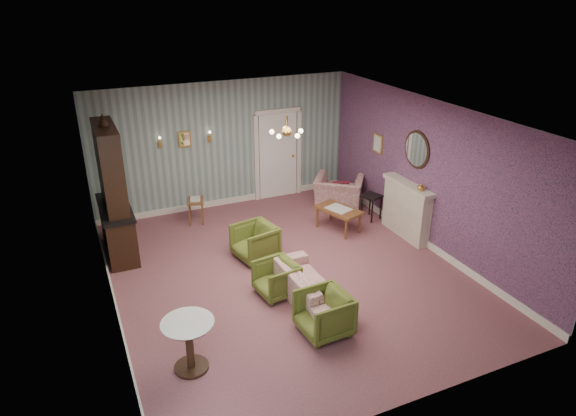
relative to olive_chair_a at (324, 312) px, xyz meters
name	(u,v)px	position (x,y,z in m)	size (l,w,h in m)	color
floor	(287,273)	(0.20, 1.79, -0.37)	(7.00, 7.00, 0.00)	#854D55
ceiling	(287,116)	(0.20, 1.79, 2.53)	(7.00, 7.00, 0.00)	white
wall_back	(224,145)	(0.20, 5.29, 1.08)	(6.00, 6.00, 0.00)	slate
wall_front	(412,309)	(0.20, -1.71, 1.08)	(6.00, 6.00, 0.00)	slate
wall_left	(103,232)	(-2.80, 1.79, 1.08)	(7.00, 7.00, 0.00)	slate
wall_right	(429,175)	(3.20, 1.79, 1.08)	(7.00, 7.00, 0.00)	slate
wall_right_floral	(428,175)	(3.18, 1.79, 1.08)	(7.00, 7.00, 0.00)	#AA5579
door	(278,154)	(1.50, 5.25, 0.71)	(1.12, 0.12, 2.16)	white
olive_chair_a	(324,312)	(0.00, 0.00, 0.00)	(0.72, 0.67, 0.74)	#566122
olive_chair_b	(276,277)	(-0.24, 1.25, -0.04)	(0.64, 0.60, 0.66)	#566122
olive_chair_c	(255,240)	(-0.12, 2.57, 0.00)	(0.72, 0.68, 0.74)	#566122
sofa_chintz	(309,280)	(0.20, 0.89, 0.00)	(1.87, 0.55, 0.73)	#963C4D
wingback_chair	(339,187)	(2.56, 4.11, 0.11)	(1.09, 0.71, 0.95)	#963C4D
dresser	(112,188)	(-2.45, 3.85, 0.98)	(0.56, 1.62, 2.70)	black
fireplace	(406,210)	(3.06, 2.19, 0.21)	(0.30, 1.40, 1.16)	beige
mantel_vase	(421,187)	(3.04, 1.79, 0.87)	(0.15, 0.15, 0.15)	gold
oval_mirror	(417,150)	(3.16, 2.19, 1.48)	(0.04, 0.76, 0.84)	white
framed_print	(378,144)	(3.17, 3.54, 1.23)	(0.04, 0.34, 0.42)	gold
coffee_table	(338,219)	(1.92, 2.98, -0.12)	(0.54, 0.97, 0.49)	brown
side_table_black	(371,207)	(2.85, 3.16, -0.08)	(0.38, 0.38, 0.57)	black
pedestal_table	(190,345)	(-2.02, 0.04, 0.02)	(0.71, 0.71, 0.78)	black
nesting_table	(196,210)	(-0.74, 4.58, -0.08)	(0.35, 0.44, 0.58)	brown
gilt_mirror_back	(185,139)	(-0.70, 5.25, 1.33)	(0.28, 0.06, 0.36)	gold
sconce_left	(160,143)	(-1.25, 5.23, 1.33)	(0.16, 0.12, 0.30)	gold
sconce_right	(210,137)	(-0.15, 5.23, 1.33)	(0.16, 0.12, 0.30)	gold
chandelier	(287,133)	(0.20, 1.79, 2.26)	(0.56, 0.56, 0.36)	gold
burgundy_cushion	(340,189)	(2.51, 3.96, 0.11)	(0.38, 0.10, 0.38)	maroon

